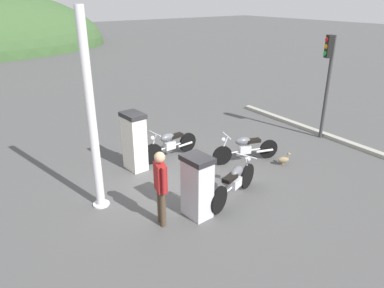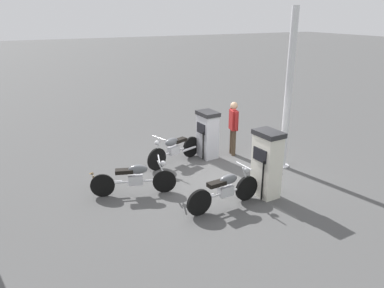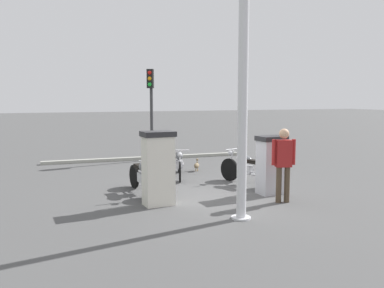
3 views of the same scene
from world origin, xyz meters
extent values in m
plane|color=#4C4C4C|center=(0.00, 0.00, 0.00)|extent=(120.00, 120.00, 0.00)
cube|color=silver|center=(-0.56, -1.49, 0.68)|extent=(0.50, 0.66, 1.37)
cube|color=black|center=(-0.31, -1.48, 0.99)|extent=(0.06, 0.44, 0.32)
cube|color=#262628|center=(-0.56, -1.49, 1.43)|extent=(0.55, 0.73, 0.12)
cylinder|color=black|center=(-0.29, -1.28, 0.48)|extent=(0.05, 0.05, 0.89)
cube|color=silver|center=(-0.56, 1.49, 0.79)|extent=(0.50, 0.69, 1.58)
cube|color=black|center=(-0.32, 1.51, 1.14)|extent=(0.06, 0.46, 0.32)
cube|color=#262628|center=(-0.56, 1.49, 1.64)|extent=(0.55, 0.76, 0.12)
cylinder|color=black|center=(-0.29, 1.71, 0.55)|extent=(0.05, 0.05, 1.03)
cylinder|color=black|center=(1.27, -1.23, 0.33)|extent=(0.65, 0.28, 0.67)
cylinder|color=black|center=(-0.09, -1.71, 0.33)|extent=(0.65, 0.28, 0.67)
cube|color=silver|center=(0.64, -1.45, 0.43)|extent=(0.41, 0.31, 0.24)
cylinder|color=silver|center=(0.59, -1.47, 0.38)|extent=(1.04, 0.40, 0.05)
ellipsoid|color=#595B60|center=(0.71, -1.43, 0.71)|extent=(0.53, 0.37, 0.24)
cube|color=black|center=(0.39, -1.54, 0.68)|extent=(0.48, 0.33, 0.10)
cylinder|color=silver|center=(1.23, -1.25, 0.63)|extent=(0.26, 0.12, 0.57)
cylinder|color=silver|center=(1.16, -1.27, 0.95)|extent=(0.22, 0.54, 0.04)
sphere|color=silver|center=(1.25, -1.24, 0.83)|extent=(0.18, 0.18, 0.14)
cylinder|color=silver|center=(0.06, -1.53, 0.35)|extent=(0.54, 0.25, 0.07)
cylinder|color=black|center=(0.01, 1.49, 0.32)|extent=(0.64, 0.13, 0.63)
cylinder|color=black|center=(1.38, 1.60, 0.32)|extent=(0.64, 0.13, 0.63)
cube|color=silver|center=(0.65, 1.54, 0.42)|extent=(0.38, 0.23, 0.24)
cylinder|color=silver|center=(0.70, 1.55, 0.37)|extent=(1.03, 0.13, 0.05)
ellipsoid|color=#595B60|center=(0.58, 1.54, 0.70)|extent=(0.50, 0.26, 0.24)
cube|color=black|center=(0.91, 1.57, 0.67)|extent=(0.45, 0.24, 0.10)
cylinder|color=silver|center=(0.05, 1.49, 0.62)|extent=(0.26, 0.06, 0.57)
cylinder|color=silver|center=(0.13, 1.50, 0.94)|extent=(0.08, 0.56, 0.04)
sphere|color=silver|center=(0.03, 1.49, 0.82)|extent=(0.15, 0.15, 0.14)
cylinder|color=silver|center=(1.19, 1.47, 0.34)|extent=(0.55, 0.12, 0.07)
cylinder|color=black|center=(1.64, 0.19, 0.30)|extent=(0.59, 0.23, 0.60)
cylinder|color=black|center=(3.11, -0.29, 0.30)|extent=(0.59, 0.23, 0.60)
cube|color=silver|center=(2.33, -0.03, 0.40)|extent=(0.40, 0.30, 0.24)
cylinder|color=silver|center=(2.37, -0.05, 0.35)|extent=(1.12, 0.41, 0.05)
ellipsoid|color=#595B60|center=(2.26, -0.01, 0.68)|extent=(0.52, 0.36, 0.24)
cube|color=black|center=(2.58, -0.12, 0.65)|extent=(0.48, 0.33, 0.10)
cylinder|color=silver|center=(1.68, 0.18, 0.60)|extent=(0.26, 0.12, 0.57)
cylinder|color=silver|center=(1.75, 0.15, 0.92)|extent=(0.21, 0.54, 0.04)
sphere|color=silver|center=(1.66, 0.18, 0.80)|extent=(0.18, 0.18, 0.14)
cylinder|color=silver|center=(2.88, -0.34, 0.32)|extent=(0.54, 0.24, 0.07)
cylinder|color=#473828|center=(-1.37, -1.20, 0.42)|extent=(0.16, 0.16, 0.85)
cylinder|color=#473828|center=(-1.41, -1.39, 0.42)|extent=(0.16, 0.16, 0.85)
cube|color=maroon|center=(-1.39, -1.30, 1.16)|extent=(0.28, 0.40, 0.63)
cylinder|color=maroon|center=(-1.33, -1.06, 1.19)|extent=(0.11, 0.11, 0.60)
cylinder|color=maroon|center=(-1.45, -1.53, 1.19)|extent=(0.11, 0.11, 0.60)
sphere|color=tan|center=(-1.39, -1.30, 1.62)|extent=(0.28, 0.28, 0.23)
ellipsoid|color=#847051|center=(3.08, -0.92, 0.18)|extent=(0.37, 0.31, 0.18)
cylinder|color=#847051|center=(3.18, -0.98, 0.24)|extent=(0.07, 0.07, 0.13)
sphere|color=#847051|center=(3.20, -0.99, 0.37)|extent=(0.11, 0.11, 0.08)
cone|color=orange|center=(3.25, -1.02, 0.37)|extent=(0.07, 0.06, 0.04)
cone|color=#847051|center=(2.95, -0.84, 0.21)|extent=(0.09, 0.09, 0.06)
cylinder|color=orange|center=(3.10, -0.89, 0.05)|extent=(0.02, 0.02, 0.09)
cylinder|color=orange|center=(3.07, -0.94, 0.05)|extent=(0.02, 0.02, 0.09)
cylinder|color=#38383A|center=(5.94, -0.17, 1.76)|extent=(0.16, 0.16, 3.53)
cube|color=black|center=(5.82, -0.11, 3.17)|extent=(0.29, 0.31, 0.72)
sphere|color=red|center=(5.73, -0.06, 3.39)|extent=(0.20, 0.20, 0.15)
sphere|color=orange|center=(5.73, -0.06, 3.17)|extent=(0.20, 0.20, 0.15)
sphere|color=green|center=(5.73, -0.06, 2.95)|extent=(0.20, 0.20, 0.15)
cylinder|color=silver|center=(-2.18, 0.23, 2.28)|extent=(0.20, 0.20, 4.56)
cylinder|color=silver|center=(-2.18, 0.23, 0.02)|extent=(0.40, 0.40, 0.04)
cube|color=#9E9E93|center=(6.17, 0.00, 0.06)|extent=(0.58, 7.90, 0.12)
camera|label=1|loc=(-4.82, -7.12, 4.73)|focal=33.61mm
camera|label=2|loc=(4.93, 8.19, 4.39)|focal=34.79mm
camera|label=3|loc=(-9.26, 4.05, 2.46)|focal=37.73mm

